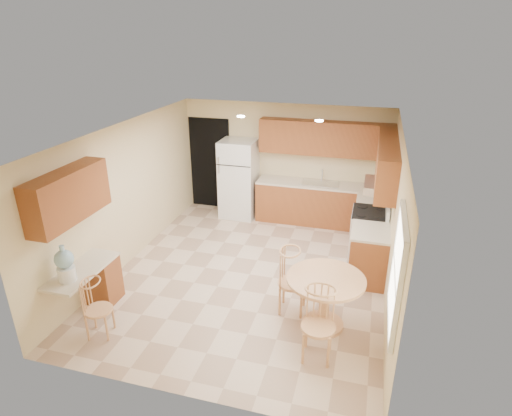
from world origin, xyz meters
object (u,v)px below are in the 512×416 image
(refrigerator, at_px, (239,179))
(stove, at_px, (369,234))
(chair_table_b, at_px, (318,323))
(water_crock, at_px, (65,265))
(dining_table, at_px, (325,295))
(chair_table_a, at_px, (292,278))
(chair_desk, at_px, (94,306))

(refrigerator, height_order, stove, refrigerator)
(chair_table_b, xyz_separation_m, water_crock, (-3.40, -0.20, 0.40))
(refrigerator, xyz_separation_m, chair_table_b, (2.35, -4.19, -0.25))
(stove, distance_m, chair_table_b, 3.02)
(refrigerator, xyz_separation_m, dining_table, (2.35, -3.45, -0.34))
(dining_table, xyz_separation_m, chair_table_a, (-0.50, 0.15, 0.09))
(dining_table, distance_m, water_crock, 3.56)
(stove, distance_m, water_crock, 5.08)
(refrigerator, distance_m, water_crock, 4.52)
(refrigerator, bearing_deg, stove, -22.99)
(stove, xyz_separation_m, water_crock, (-3.92, -3.18, 0.54))
(refrigerator, relative_size, chair_desk, 2.04)
(dining_table, height_order, chair_table_b, chair_table_b)
(stove, height_order, water_crock, water_crock)
(stove, bearing_deg, refrigerator, 157.01)
(stove, xyz_separation_m, chair_table_a, (-1.03, -2.07, 0.15))
(refrigerator, distance_m, stove, 3.15)
(chair_table_b, distance_m, water_crock, 3.43)
(chair_desk, bearing_deg, dining_table, 96.11)
(dining_table, relative_size, chair_desk, 1.28)
(refrigerator, relative_size, chair_table_b, 1.73)
(stove, xyz_separation_m, chair_table_b, (-0.52, -2.97, 0.14))
(chair_table_a, bearing_deg, stove, 152.31)
(water_crock, bearing_deg, stove, 38.98)
(stove, bearing_deg, dining_table, -103.26)
(refrigerator, bearing_deg, chair_desk, -97.54)
(water_crock, bearing_deg, dining_table, 15.59)
(chair_table_a, bearing_deg, dining_table, 71.64)
(refrigerator, relative_size, chair_table_a, 1.71)
(chair_table_a, height_order, chair_desk, chair_table_a)
(dining_table, bearing_deg, chair_table_a, 162.98)
(refrigerator, height_order, dining_table, refrigerator)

